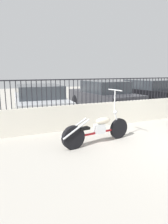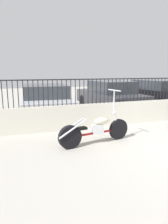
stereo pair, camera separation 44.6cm
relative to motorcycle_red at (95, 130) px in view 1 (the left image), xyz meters
The scene contains 6 objects.
low_wall 2.77m from the motorcycle_red, 32.30° to the left, with size 9.72×0.18×0.80m.
fence_railing 2.93m from the motorcycle_red, 32.30° to the left, with size 9.72×0.04×0.82m.
motorcycle_red is the anchor object (origin of this frame).
car_silver 4.07m from the motorcycle_red, 98.64° to the left, with size 2.15×4.45×1.29m.
car_dark_grey 4.60m from the motorcycle_red, 58.81° to the left, with size 1.92×4.35×1.41m.
car_black 6.93m from the motorcycle_red, 40.17° to the left, with size 2.22×4.60×1.39m.
Camera 1 is at (-4.55, -3.11, 1.84)m, focal length 32.00 mm.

